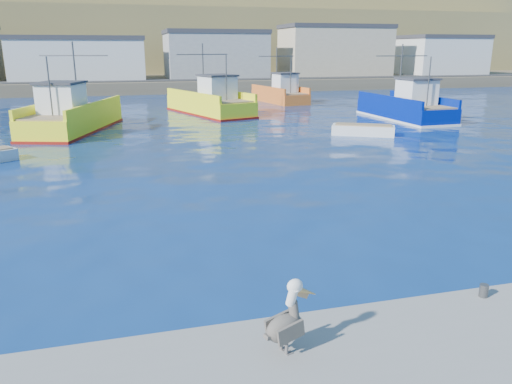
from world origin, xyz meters
The scene contains 10 objects.
ground centered at (0.00, 0.00, 0.00)m, with size 260.00×260.00×0.00m, color #071A52.
dock_bollards centered at (0.60, -3.40, 0.65)m, with size 36.20×0.20×0.30m.
far_shore centered at (0.00, 109.20, 8.98)m, with size 200.00×81.00×24.00m.
trawler_yellow_a centered at (-8.27, 27.44, 1.05)m, with size 7.14×12.04×6.53m.
trawler_yellow_b centered at (3.51, 34.92, 1.04)m, with size 7.18×11.87×6.50m.
trawler_blue centered at (19.32, 26.84, 1.00)m, with size 5.07×10.66×6.42m.
boat_orange centered at (13.14, 43.32, 1.05)m, with size 4.71×9.05×6.12m.
skiff_mid centered at (11.89, 20.20, 0.30)m, with size 4.53×3.42×0.94m.
skiff_far centered at (27.29, 37.91, 0.32)m, with size 3.65×4.72×0.99m.
pelican centered at (-2.00, -4.25, 1.11)m, with size 1.15×0.67×1.43m.
Camera 1 is at (-4.68, -11.98, 5.95)m, focal length 35.00 mm.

